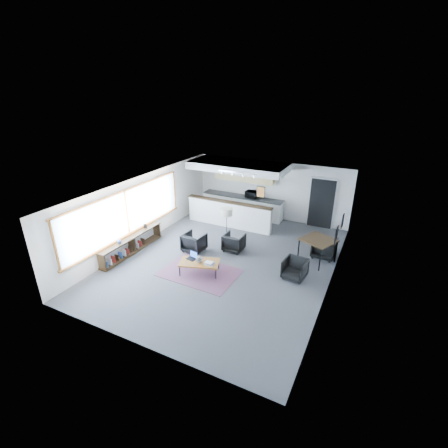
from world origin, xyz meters
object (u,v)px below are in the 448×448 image
at_px(dining_chair_far, 324,248).
at_px(microwave, 252,194).
at_px(floor_lamp, 227,213).
at_px(ceramic_pot, 199,259).
at_px(armchair_right, 234,241).
at_px(coffee_table, 199,263).
at_px(dining_chair_near, 295,270).
at_px(book_stack, 209,263).
at_px(armchair_left, 194,242).
at_px(dining_table, 318,241).
at_px(laptop, 193,256).

relative_size(dining_chair_far, microwave, 1.21).
bearing_deg(floor_lamp, ceramic_pot, -87.04).
bearing_deg(armchair_right, coffee_table, 80.12).
xyz_separation_m(dining_chair_near, dining_chair_far, (0.56, 1.81, 0.03)).
height_order(coffee_table, microwave, microwave).
xyz_separation_m(ceramic_pot, book_stack, (0.36, 0.03, -0.07)).
bearing_deg(armchair_left, dining_table, -160.07).
relative_size(coffee_table, floor_lamp, 0.95).
relative_size(armchair_left, dining_chair_near, 1.24).
relative_size(ceramic_pot, microwave, 0.41).
distance_m(dining_chair_near, dining_chair_far, 1.89).
xyz_separation_m(dining_chair_far, microwave, (-3.74, 2.37, 0.78)).
bearing_deg(microwave, floor_lamp, -79.05).
distance_m(dining_table, dining_chair_near, 1.50).
xyz_separation_m(laptop, armchair_left, (-0.64, 1.13, -0.10)).
bearing_deg(coffee_table, dining_table, 18.49).
bearing_deg(book_stack, armchair_left, 137.11).
xyz_separation_m(dining_table, microwave, (-3.57, 2.80, 0.35)).
relative_size(laptop, book_stack, 1.22).
bearing_deg(dining_chair_near, armchair_left, -176.72).
bearing_deg(floor_lamp, armchair_left, -131.07).
relative_size(coffee_table, ceramic_pot, 6.23).
bearing_deg(dining_chair_near, microwave, 132.65).
bearing_deg(dining_chair_far, dining_table, 72.71).
height_order(coffee_table, dining_table, dining_table).
relative_size(coffee_table, dining_chair_near, 2.33).
distance_m(coffee_table, armchair_left, 1.55).
xyz_separation_m(ceramic_pot, dining_chair_near, (2.82, 1.11, -0.22)).
bearing_deg(coffee_table, laptop, 143.51).
bearing_deg(coffee_table, dining_chair_far, 21.61).
distance_m(armchair_left, dining_chair_far, 4.66).
distance_m(laptop, ceramic_pot, 0.35).
height_order(ceramic_pot, book_stack, ceramic_pot).
distance_m(ceramic_pot, floor_lamp, 2.35).
relative_size(floor_lamp, microwave, 2.69).
distance_m(dining_table, dining_chair_far, 0.64).
bearing_deg(ceramic_pot, armchair_right, 80.58).
height_order(ceramic_pot, microwave, microwave).
bearing_deg(dining_table, armchair_left, -163.51).
xyz_separation_m(laptop, dining_chair_near, (3.15, 0.99, -0.17)).
bearing_deg(dining_chair_far, laptop, 40.92).
distance_m(book_stack, armchair_right, 1.92).
relative_size(laptop, ceramic_pot, 1.57).
bearing_deg(dining_chair_far, dining_chair_near, 76.66).
xyz_separation_m(floor_lamp, dining_chair_far, (3.50, 0.70, -0.96)).
relative_size(dining_table, dining_chair_far, 1.97).
bearing_deg(book_stack, dining_chair_far, 43.71).
distance_m(laptop, armchair_left, 1.30).
bearing_deg(armchair_right, book_stack, 91.02).
bearing_deg(laptop, dining_chair_far, 48.18).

